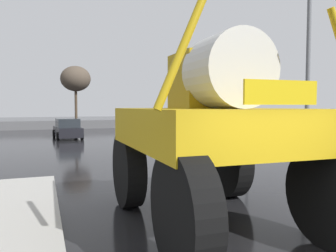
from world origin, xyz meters
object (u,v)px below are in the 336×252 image
object	(u,v)px
oversize_sprayer	(214,132)
sedan_ahead	(68,129)
traffic_signal_near_right	(246,96)
bare_tree_right	(213,66)
bare_tree_far_center	(76,79)
streetlight_near_right	(310,56)

from	to	relation	value
oversize_sprayer	sedan_ahead	size ratio (longest dim) A/B	1.29
traffic_signal_near_right	bare_tree_right	world-z (taller)	bare_tree_right
oversize_sprayer	bare_tree_far_center	distance (m)	29.32
bare_tree_far_center	traffic_signal_near_right	bearing A→B (deg)	-79.06
traffic_signal_near_right	streetlight_near_right	bearing A→B (deg)	-10.32
bare_tree_right	sedan_ahead	bearing A→B (deg)	173.30
traffic_signal_near_right	bare_tree_right	bearing A→B (deg)	67.43
streetlight_near_right	bare_tree_far_center	size ratio (longest dim) A/B	1.27
streetlight_near_right	bare_tree_far_center	distance (m)	25.20
oversize_sprayer	bare_tree_right	bearing A→B (deg)	-27.02
traffic_signal_near_right	streetlight_near_right	size ratio (longest dim) A/B	0.48
streetlight_near_right	bare_tree_far_center	xyz separation A→B (m)	(-7.33, 24.10, 0.63)
sedan_ahead	traffic_signal_near_right	bearing A→B (deg)	-161.96
bare_tree_right	traffic_signal_near_right	bearing A→B (deg)	-112.57
oversize_sprayer	bare_tree_right	distance (m)	21.88
traffic_signal_near_right	bare_tree_right	xyz separation A→B (m)	(5.61, 13.50, 2.89)
bare_tree_far_center	bare_tree_right	bearing A→B (deg)	-44.78
sedan_ahead	streetlight_near_right	distance (m)	18.11
traffic_signal_near_right	oversize_sprayer	bearing A→B (deg)	-128.65
bare_tree_right	streetlight_near_right	bearing A→B (deg)	-101.45
sedan_ahead	bare_tree_right	world-z (taller)	bare_tree_right
sedan_ahead	traffic_signal_near_right	size ratio (longest dim) A/B	1.06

